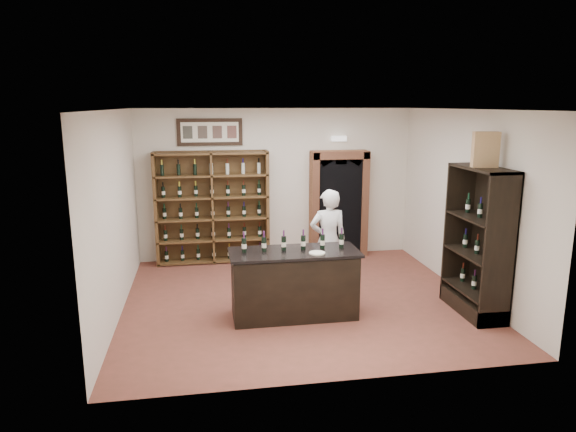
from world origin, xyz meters
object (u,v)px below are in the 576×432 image
object	(u,v)px
tasting_counter	(294,284)
side_cabinet	(478,264)
shopkeeper	(328,240)
counter_bottle_0	(244,245)
wine_crate	(485,150)
wine_shelf	(212,207)

from	to	relation	value
tasting_counter	side_cabinet	size ratio (longest dim) A/B	0.85
tasting_counter	shopkeeper	xyz separation A→B (m)	(0.76, 1.01, 0.37)
counter_bottle_0	wine_crate	xyz separation A→B (m)	(3.39, -0.40, 1.34)
side_cabinet	shopkeeper	size ratio (longest dim) A/B	1.28
tasting_counter	wine_crate	world-z (taller)	wine_crate
counter_bottle_0	side_cabinet	distance (m)	3.48
wine_shelf	tasting_counter	distance (m)	3.19
tasting_counter	side_cabinet	distance (m)	2.75
tasting_counter	side_cabinet	world-z (taller)	side_cabinet
side_cabinet	tasting_counter	bearing A→B (deg)	173.72
counter_bottle_0	side_cabinet	xyz separation A→B (m)	(3.44, -0.36, -0.35)
wine_shelf	tasting_counter	size ratio (longest dim) A/B	1.17
shopkeeper	wine_crate	world-z (taller)	wine_crate
tasting_counter	wine_crate	distance (m)	3.33
wine_shelf	wine_crate	size ratio (longest dim) A/B	4.38
counter_bottle_0	shopkeeper	xyz separation A→B (m)	(1.48, 0.95, -0.25)
side_cabinet	shopkeeper	distance (m)	2.37
tasting_counter	counter_bottle_0	world-z (taller)	counter_bottle_0
side_cabinet	shopkeeper	world-z (taller)	side_cabinet
shopkeeper	counter_bottle_0	bearing A→B (deg)	30.59
wine_crate	counter_bottle_0	bearing A→B (deg)	-173.29
wine_crate	side_cabinet	bearing A→B (deg)	48.27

